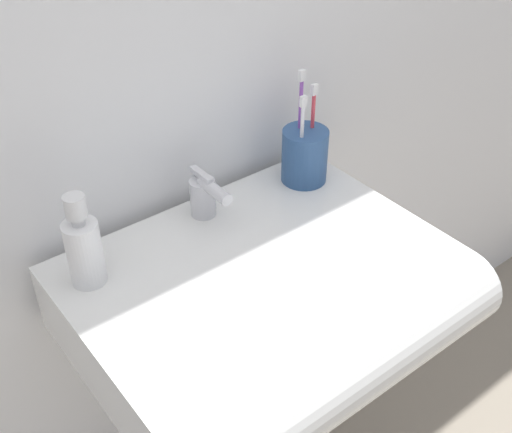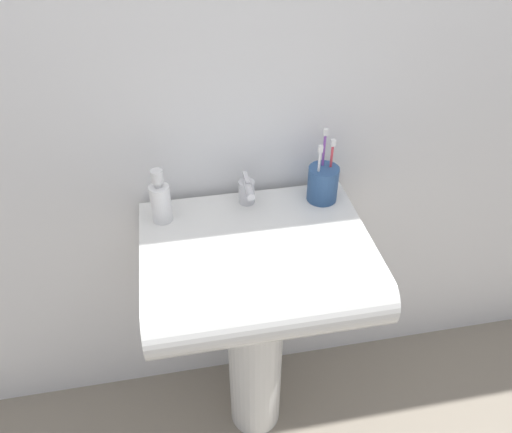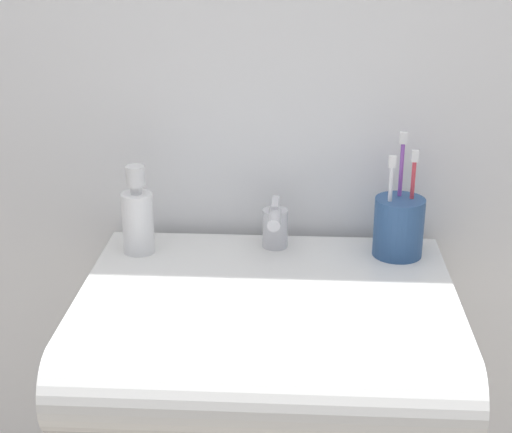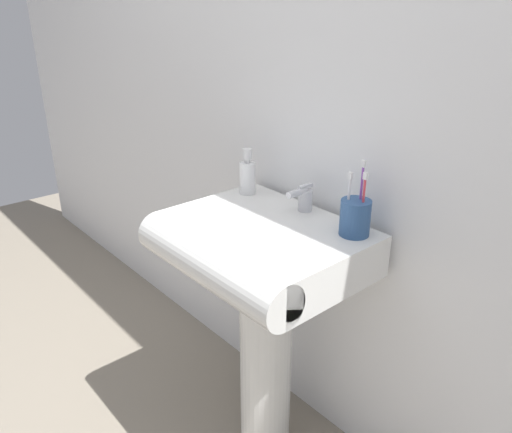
{
  "view_description": "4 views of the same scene",
  "coord_description": "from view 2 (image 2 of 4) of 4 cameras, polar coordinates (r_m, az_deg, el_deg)",
  "views": [
    {
      "loc": [
        -0.49,
        -0.63,
        1.52
      ],
      "look_at": [
        -0.01,
        -0.01,
        0.95
      ],
      "focal_mm": 45.0,
      "sensor_mm": 36.0,
      "label": 1
    },
    {
      "loc": [
        -0.18,
        -0.98,
        1.7
      ],
      "look_at": [
        0.0,
        0.01,
        0.91
      ],
      "focal_mm": 35.0,
      "sensor_mm": 36.0,
      "label": 2
    },
    {
      "loc": [
        0.05,
        -1.13,
        1.41
      ],
      "look_at": [
        -0.02,
        0.02,
        0.96
      ],
      "focal_mm": 55.0,
      "sensor_mm": 36.0,
      "label": 3
    },
    {
      "loc": [
        1.01,
        -0.92,
        1.46
      ],
      "look_at": [
        -0.02,
        -0.02,
        0.87
      ],
      "focal_mm": 35.0,
      "sensor_mm": 36.0,
      "label": 4
    }
  ],
  "objects": [
    {
      "name": "sink_pedestal",
      "position": [
        1.67,
        -0.1,
        -15.27
      ],
      "size": [
        0.18,
        0.18,
        0.72
      ],
      "primitive_type": "cylinder",
      "color": "white",
      "rests_on": "ground"
    },
    {
      "name": "toothbrush_cup",
      "position": [
        1.42,
        7.64,
        3.81
      ],
      "size": [
        0.09,
        0.09,
        0.22
      ],
      "color": "#2D5184",
      "rests_on": "sink_basin"
    },
    {
      "name": "wall_back",
      "position": [
        1.34,
        -2.19,
        16.25
      ],
      "size": [
        5.0,
        0.05,
        2.4
      ],
      "primitive_type": "cube",
      "color": "white",
      "rests_on": "ground"
    },
    {
      "name": "sink_basin",
      "position": [
        1.31,
        0.28,
        -5.92
      ],
      "size": [
        0.6,
        0.48,
        0.13
      ],
      "color": "white",
      "rests_on": "sink_pedestal"
    },
    {
      "name": "soap_bottle",
      "position": [
        1.35,
        -10.86,
        1.8
      ],
      "size": [
        0.05,
        0.05,
        0.16
      ],
      "color": "white",
      "rests_on": "sink_basin"
    },
    {
      "name": "faucet",
      "position": [
        1.4,
        -1.03,
        2.94
      ],
      "size": [
        0.05,
        0.1,
        0.09
      ],
      "color": "silver",
      "rests_on": "sink_basin"
    },
    {
      "name": "ground_plane",
      "position": [
        1.97,
        -0.08,
        -21.52
      ],
      "size": [
        6.0,
        6.0,
        0.0
      ],
      "primitive_type": "plane",
      "color": "gray",
      "rests_on": "ground"
    }
  ]
}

